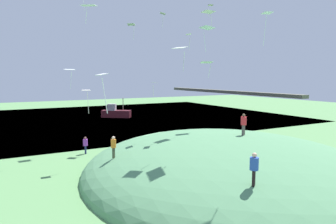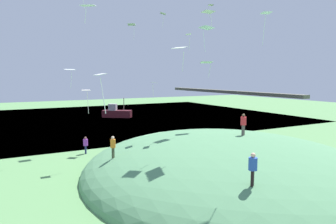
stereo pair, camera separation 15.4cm
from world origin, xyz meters
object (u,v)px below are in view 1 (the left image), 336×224
(kite_0, at_px, (189,36))
(kite_5, at_px, (210,6))
(person_with_child, at_px, (85,143))
(kite_15, at_px, (89,6))
(kite_2, at_px, (208,12))
(kite_4, at_px, (132,25))
(person_near_shore, at_px, (244,122))
(kite_13, at_px, (86,93))
(mooring_post, at_px, (167,136))
(person_walking_path, at_px, (113,144))
(boat_on_lake, at_px, (116,113))
(kite_14, at_px, (103,79))
(kite_1, at_px, (267,16))
(kite_9, at_px, (207,28))
(kite_3, at_px, (154,83))
(kite_6, at_px, (180,49))
(person_on_hilltop, at_px, (254,165))
(kite_12, at_px, (163,14))
(kite_11, at_px, (207,63))
(kite_8, at_px, (70,70))

(kite_0, xyz_separation_m, kite_5, (-7.61, 7.90, 4.85))
(person_with_child, xyz_separation_m, kite_15, (12.63, -2.55, 11.17))
(kite_2, relative_size, kite_5, 1.21)
(kite_0, height_order, kite_4, kite_4)
(kite_4, relative_size, kite_15, 1.59)
(person_near_shore, distance_m, kite_0, 8.94)
(kite_13, height_order, mooring_post, kite_13)
(person_walking_path, xyz_separation_m, kite_5, (-9.25, 15.57, 13.52))
(kite_2, height_order, kite_4, kite_2)
(boat_on_lake, height_order, kite_14, kite_14)
(person_near_shore, relative_size, kite_14, 0.97)
(person_with_child, bearing_deg, kite_4, 131.15)
(kite_1, height_order, kite_14, kite_1)
(kite_9, xyz_separation_m, kite_14, (4.31, -9.04, -3.55))
(kite_3, relative_size, kite_5, 0.85)
(kite_6, bearing_deg, person_on_hilltop, -0.19)
(kite_12, relative_size, mooring_post, 1.72)
(kite_11, xyz_separation_m, kite_15, (5.22, -12.61, 2.91))
(kite_6, bearing_deg, boat_on_lake, 167.80)
(kite_2, xyz_separation_m, kite_6, (5.08, -6.17, -4.08))
(person_on_hilltop, bearing_deg, kite_15, -83.45)
(person_walking_path, bearing_deg, kite_13, -122.14)
(person_with_child, xyz_separation_m, kite_9, (13.37, 5.72, 10.35))
(person_near_shore, bearing_deg, kite_3, 131.38)
(kite_2, distance_m, mooring_post, 16.67)
(kite_11, relative_size, kite_14, 0.82)
(kite_4, relative_size, kite_11, 1.18)
(kite_8, xyz_separation_m, kite_14, (19.63, -2.35, -0.79))
(person_on_hilltop, relative_size, kite_0, 1.30)
(kite_8, bearing_deg, kite_15, -6.21)
(person_near_shore, height_order, person_with_child, person_near_shore)
(kite_2, bearing_deg, kite_14, -52.65)
(person_with_child, height_order, kite_6, kite_6)
(boat_on_lake, height_order, kite_13, kite_13)
(kite_0, distance_m, kite_13, 10.36)
(kite_4, bearing_deg, kite_8, -90.09)
(kite_12, height_order, kite_14, kite_12)
(kite_0, relative_size, kite_3, 1.12)
(kite_0, bearing_deg, kite_14, -49.01)
(person_on_hilltop, xyz_separation_m, kite_5, (-19.29, 11.21, 13.15))
(boat_on_lake, height_order, kite_9, kite_9)
(kite_4, height_order, kite_8, kite_4)
(kite_4, xyz_separation_m, kite_15, (14.57, -8.70, -1.65))
(person_near_shore, distance_m, kite_12, 16.97)
(kite_2, bearing_deg, kite_13, -103.76)
(kite_2, xyz_separation_m, kite_13, (-2.72, -11.12, -7.47))
(kite_9, bearing_deg, mooring_post, 161.62)
(person_walking_path, height_order, kite_8, kite_8)
(person_with_child, height_order, kite_15, kite_15)
(person_near_shore, bearing_deg, boat_on_lake, 77.65)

